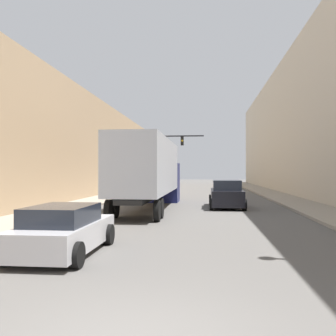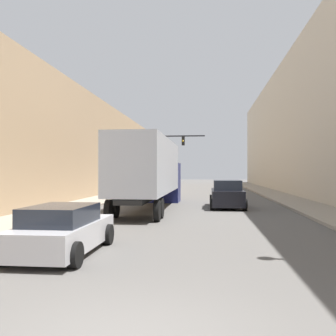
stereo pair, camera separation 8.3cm
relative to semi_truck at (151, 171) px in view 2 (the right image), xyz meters
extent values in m
cube|color=gray|center=(9.72, 12.38, -2.25)|extent=(2.75, 80.00, 0.15)
cube|color=gray|center=(-5.00, 12.38, -2.25)|extent=(2.75, 80.00, 0.15)
cube|color=beige|center=(14.09, 12.38, 4.58)|extent=(6.00, 80.00, 13.81)
cube|color=tan|center=(-9.37, 12.38, 2.16)|extent=(6.00, 80.00, 8.97)
cube|color=#B2B7C1|center=(0.00, -1.20, 0.28)|extent=(2.57, 11.06, 3.02)
cube|color=black|center=(0.00, -1.20, -1.38)|extent=(1.28, 11.06, 0.24)
cube|color=navy|center=(0.00, 5.62, -0.87)|extent=(2.57, 2.58, 2.92)
cylinder|color=black|center=(-1.13, -5.53, -1.83)|extent=(0.25, 1.00, 1.00)
cylinder|color=black|center=(1.13, -5.53, -1.83)|extent=(0.25, 1.00, 1.00)
cylinder|color=black|center=(-1.13, -4.33, -1.83)|extent=(0.25, 1.00, 1.00)
cylinder|color=black|center=(1.13, -4.33, -1.83)|extent=(0.25, 1.00, 1.00)
cylinder|color=black|center=(-1.13, 5.62, -1.83)|extent=(0.25, 1.00, 1.00)
cylinder|color=black|center=(1.13, 5.62, -1.83)|extent=(0.25, 1.00, 1.00)
cube|color=#B7B7BC|center=(-0.57, -12.37, -1.80)|extent=(1.75, 4.23, 0.69)
cube|color=#1E232D|center=(-0.57, -12.58, -1.21)|extent=(1.54, 2.33, 0.50)
cylinder|color=black|center=(-1.45, -10.96, -2.01)|extent=(0.25, 0.64, 0.64)
cylinder|color=black|center=(0.30, -10.96, -2.01)|extent=(0.25, 0.64, 0.64)
cylinder|color=black|center=(-1.45, -13.89, -2.01)|extent=(0.25, 0.64, 0.64)
cylinder|color=black|center=(0.30, -13.89, -2.01)|extent=(0.25, 0.64, 0.64)
cube|color=black|center=(4.64, 1.60, -1.66)|extent=(1.91, 4.93, 0.95)
cube|color=#1E232D|center=(4.64, 1.35, -0.88)|extent=(1.68, 2.71, 0.61)
cylinder|color=black|center=(3.68, 3.36, -1.97)|extent=(0.25, 0.70, 0.70)
cylinder|color=black|center=(5.59, 3.36, -1.97)|extent=(0.25, 0.70, 0.70)
cylinder|color=black|center=(3.68, -0.27, -1.97)|extent=(0.25, 0.70, 0.70)
cylinder|color=black|center=(5.59, -0.27, -1.97)|extent=(0.25, 0.70, 0.70)
cylinder|color=black|center=(-3.47, 15.50, 0.77)|extent=(0.20, 0.20, 6.20)
cube|color=black|center=(-0.18, 15.50, 3.57)|extent=(6.58, 0.12, 0.12)
cube|color=black|center=(-1.28, 15.50, 3.06)|extent=(0.30, 0.24, 0.90)
sphere|color=green|center=(-1.28, 15.36, 3.34)|extent=(0.18, 0.18, 0.18)
cube|color=black|center=(0.92, 15.50, 3.06)|extent=(0.30, 0.24, 0.90)
sphere|color=gold|center=(0.92, 15.36, 3.06)|extent=(0.18, 0.18, 0.18)
camera|label=1|loc=(3.39, -22.51, -0.01)|focal=40.00mm
camera|label=2|loc=(3.47, -22.50, -0.01)|focal=40.00mm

